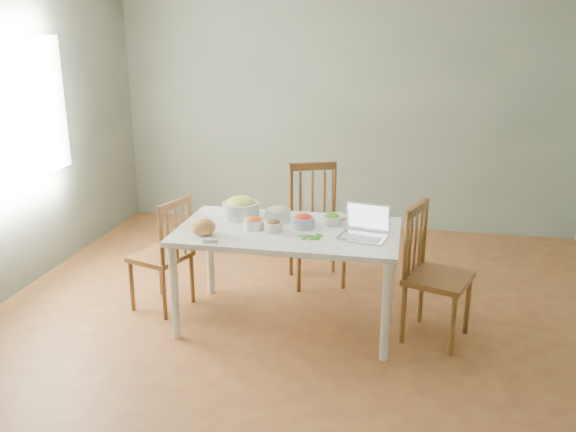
% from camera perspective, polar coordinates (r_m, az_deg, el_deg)
% --- Properties ---
extents(floor, '(5.00, 5.00, 0.00)m').
position_cam_1_polar(floor, '(4.65, 1.43, -10.30)').
color(floor, brown).
rests_on(floor, ground).
extents(wall_back, '(5.00, 0.00, 2.70)m').
position_cam_1_polar(wall_back, '(6.64, 5.41, 10.35)').
color(wall_back, gray).
rests_on(wall_back, ground).
extents(wall_front, '(5.00, 0.00, 2.70)m').
position_cam_1_polar(wall_front, '(1.89, -11.95, -8.50)').
color(wall_front, gray).
rests_on(wall_front, ground).
extents(window_left, '(0.04, 1.60, 1.20)m').
position_cam_1_polar(window_left, '(5.43, -24.83, 8.87)').
color(window_left, white).
rests_on(window_left, ground).
extents(dining_table, '(1.61, 0.91, 0.76)m').
position_cam_1_polar(dining_table, '(4.52, 0.00, -5.78)').
color(dining_table, white).
rests_on(dining_table, floor).
extents(chair_far, '(0.59, 0.58, 1.04)m').
position_cam_1_polar(chair_far, '(5.21, 2.77, -0.96)').
color(chair_far, '#432713').
rests_on(chair_far, floor).
extents(chair_left, '(0.49, 0.50, 0.92)m').
position_cam_1_polar(chair_left, '(4.86, -12.02, -3.49)').
color(chair_left, '#432713').
rests_on(chair_left, floor).
extents(chair_right, '(0.54, 0.55, 0.99)m').
position_cam_1_polar(chair_right, '(4.39, 14.11, -5.46)').
color(chair_right, '#432713').
rests_on(chair_right, floor).
extents(bread_boule, '(0.18, 0.18, 0.12)m').
position_cam_1_polar(bread_boule, '(4.29, -8.05, -1.04)').
color(bread_boule, '#BF8343').
rests_on(bread_boule, dining_table).
extents(butter_stick, '(0.11, 0.05, 0.03)m').
position_cam_1_polar(butter_stick, '(4.14, -7.41, -2.34)').
color(butter_stick, silver).
rests_on(butter_stick, dining_table).
extents(bowl_squash, '(0.34, 0.34, 0.17)m').
position_cam_1_polar(bowl_squash, '(4.64, -4.49, 0.82)').
color(bowl_squash, '#E6EA62').
rests_on(bowl_squash, dining_table).
extents(bowl_carrot, '(0.17, 0.17, 0.09)m').
position_cam_1_polar(bowl_carrot, '(4.40, -3.28, -0.66)').
color(bowl_carrot, '#D15727').
rests_on(bowl_carrot, dining_table).
extents(bowl_onion, '(0.23, 0.23, 0.11)m').
position_cam_1_polar(bowl_onion, '(4.59, -0.95, 0.27)').
color(bowl_onion, silver).
rests_on(bowl_onion, dining_table).
extents(bowl_mushroom, '(0.14, 0.14, 0.09)m').
position_cam_1_polar(bowl_mushroom, '(4.32, -1.36, -0.92)').
color(bowl_mushroom, black).
rests_on(bowl_mushroom, dining_table).
extents(bowl_redpep, '(0.21, 0.21, 0.10)m').
position_cam_1_polar(bowl_redpep, '(4.42, 1.47, -0.46)').
color(bowl_redpep, '#AD3B1F').
rests_on(bowl_redpep, dining_table).
extents(bowl_broccoli, '(0.18, 0.18, 0.09)m').
position_cam_1_polar(bowl_broccoli, '(4.49, 4.23, -0.26)').
color(bowl_broccoli, '#0E600E').
rests_on(bowl_broccoli, dining_table).
extents(flatbread, '(0.23, 0.23, 0.02)m').
position_cam_1_polar(flatbread, '(4.67, 4.56, -0.03)').
color(flatbread, beige).
rests_on(flatbread, dining_table).
extents(basil_bunch, '(0.19, 0.19, 0.02)m').
position_cam_1_polar(basil_bunch, '(4.22, 2.11, -1.86)').
color(basil_bunch, '#236C17').
rests_on(basil_bunch, dining_table).
extents(laptop, '(0.37, 0.33, 0.23)m').
position_cam_1_polar(laptop, '(4.19, 7.11, -0.66)').
color(laptop, silver).
rests_on(laptop, dining_table).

